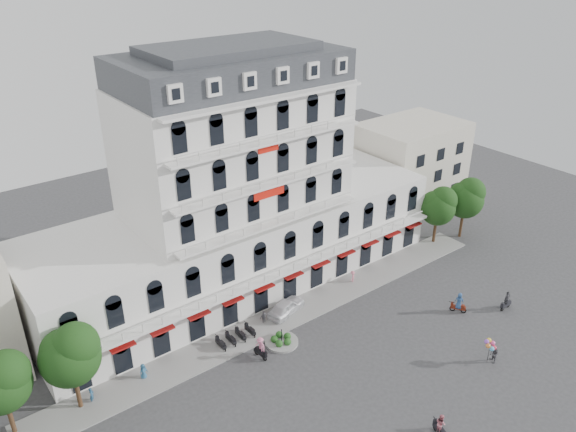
# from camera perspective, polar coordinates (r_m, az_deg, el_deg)

# --- Properties ---
(ground) EXTENTS (120.00, 120.00, 0.00)m
(ground) POSITION_cam_1_polar(r_m,az_deg,el_deg) (52.82, 6.09, -14.71)
(ground) COLOR #38383A
(ground) RESTS_ON ground
(sidewalk) EXTENTS (53.00, 4.00, 0.16)m
(sidewalk) POSITION_cam_1_polar(r_m,az_deg,el_deg) (58.05, -0.06, -10.07)
(sidewalk) COLOR gray
(sidewalk) RESTS_ON ground
(main_building) EXTENTS (45.00, 15.00, 25.80)m
(main_building) POSITION_cam_1_polar(r_m,az_deg,el_deg) (59.41, -5.34, 1.81)
(main_building) COLOR silver
(main_building) RESTS_ON ground
(flank_building_east) EXTENTS (14.00, 10.00, 12.00)m
(flank_building_east) POSITION_cam_1_polar(r_m,az_deg,el_deg) (80.79, 12.24, 5.12)
(flank_building_east) COLOR beige
(flank_building_east) RESTS_ON ground
(traffic_island) EXTENTS (3.20, 3.20, 1.60)m
(traffic_island) POSITION_cam_1_polar(r_m,az_deg,el_deg) (54.62, -0.66, -12.55)
(traffic_island) COLOR gray
(traffic_island) RESTS_ON ground
(parked_scooter_row) EXTENTS (4.40, 1.80, 1.10)m
(parked_scooter_row) POSITION_cam_1_polar(r_m,az_deg,el_deg) (55.15, -5.30, -12.59)
(parked_scooter_row) COLOR black
(parked_scooter_row) RESTS_ON ground
(tree_west_outer) EXTENTS (4.50, 4.48, 7.76)m
(tree_west_outer) POSITION_cam_1_polar(r_m,az_deg,el_deg) (48.07, -27.18, -14.63)
(tree_west_outer) COLOR #382314
(tree_west_outer) RESTS_ON ground
(tree_west_inner) EXTENTS (4.76, 4.76, 8.25)m
(tree_west_inner) POSITION_cam_1_polar(r_m,az_deg,el_deg) (47.98, -21.28, -12.84)
(tree_west_inner) COLOR #382314
(tree_west_inner) RESTS_ON ground
(tree_east_inner) EXTENTS (4.40, 4.37, 7.57)m
(tree_east_inner) POSITION_cam_1_polar(r_m,az_deg,el_deg) (71.09, 15.03, 1.08)
(tree_east_inner) COLOR #382314
(tree_east_inner) RESTS_ON ground
(tree_east_outer) EXTENTS (4.65, 4.65, 8.05)m
(tree_east_outer) POSITION_cam_1_polar(r_m,az_deg,el_deg) (73.44, 17.62, 1.85)
(tree_east_outer) COLOR #382314
(tree_east_outer) RESTS_ON ground
(parked_car) EXTENTS (4.96, 3.09, 1.57)m
(parked_car) POSITION_cam_1_polar(r_m,az_deg,el_deg) (58.06, -0.18, -9.19)
(parked_car) COLOR silver
(parked_car) RESTS_ON ground
(rider_southwest) EXTENTS (0.89, 1.65, 2.19)m
(rider_southwest) POSITION_cam_1_polar(r_m,az_deg,el_deg) (47.38, 15.23, -19.81)
(rider_southwest) COLOR black
(rider_southwest) RESTS_ON ground
(rider_east) EXTENTS (1.11, 1.49, 2.28)m
(rider_east) POSITION_cam_1_polar(r_m,az_deg,el_deg) (60.59, 16.98, -8.41)
(rider_east) COLOR maroon
(rider_east) RESTS_ON ground
(rider_northeast) EXTENTS (1.70, 0.43, 2.17)m
(rider_northeast) POSITION_cam_1_polar(r_m,az_deg,el_deg) (62.66, 21.33, -8.00)
(rider_northeast) COLOR #222228
(rider_northeast) RESTS_ON ground
(rider_center) EXTENTS (0.80, 1.70, 2.27)m
(rider_center) POSITION_cam_1_polar(r_m,az_deg,el_deg) (52.49, -2.84, -13.15)
(rider_center) COLOR black
(rider_center) RESTS_ON ground
(pedestrian_left) EXTENTS (0.85, 0.64, 1.56)m
(pedestrian_left) POSITION_cam_1_polar(r_m,az_deg,el_deg) (52.17, -14.48, -15.05)
(pedestrian_left) COLOR #2B5C81
(pedestrian_left) RESTS_ON ground
(pedestrian_mid) EXTENTS (0.88, 0.37, 1.50)m
(pedestrian_mid) POSITION_cam_1_polar(r_m,az_deg,el_deg) (56.76, -2.48, -10.23)
(pedestrian_mid) COLOR #55545B
(pedestrian_mid) RESTS_ON ground
(pedestrian_right) EXTENTS (1.11, 0.99, 1.49)m
(pedestrian_right) POSITION_cam_1_polar(r_m,az_deg,el_deg) (63.16, 6.57, -6.17)
(pedestrian_right) COLOR pink
(pedestrian_right) RESTS_ON ground
(pedestrian_far) EXTENTS (0.59, 0.65, 1.49)m
(pedestrian_far) POSITION_cam_1_polar(r_m,az_deg,el_deg) (51.28, -19.31, -16.79)
(pedestrian_far) COLOR navy
(pedestrian_far) RESTS_ON ground
(balloon_vendor) EXTENTS (1.46, 1.35, 2.45)m
(balloon_vendor) POSITION_cam_1_polar(r_m,az_deg,el_deg) (55.10, 20.08, -12.76)
(balloon_vendor) COLOR #504F55
(balloon_vendor) RESTS_ON ground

